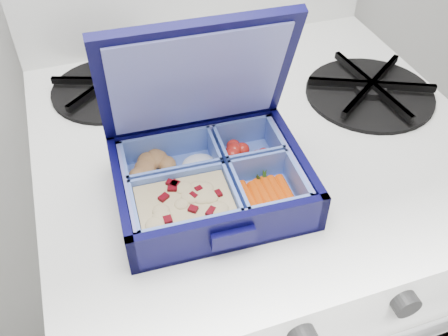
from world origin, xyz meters
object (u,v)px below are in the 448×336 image
object	(u,v)px
burner_grate	(371,88)
fork	(240,114)
stove	(243,296)
bento_box	(211,181)

from	to	relation	value
burner_grate	fork	distance (m)	0.21
stove	burner_grate	size ratio (longest dim) A/B	4.70
stove	bento_box	size ratio (longest dim) A/B	4.10
bento_box	stove	bearing A→B (deg)	53.67
burner_grate	bento_box	bearing A→B (deg)	-156.82
fork	stove	bearing A→B (deg)	-11.92
stove	fork	xyz separation A→B (m)	(-0.01, 0.02, 0.46)
fork	bento_box	bearing A→B (deg)	-65.96
bento_box	burner_grate	world-z (taller)	bento_box
stove	fork	size ratio (longest dim) A/B	5.74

